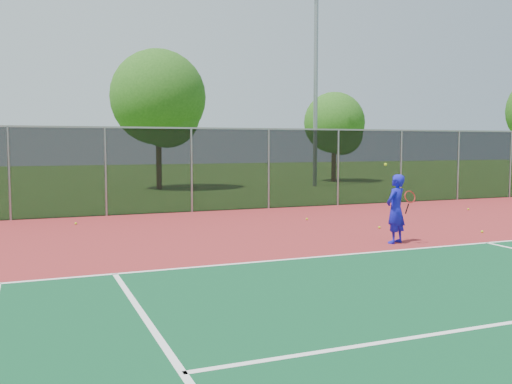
{
  "coord_description": "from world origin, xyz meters",
  "views": [
    {
      "loc": [
        -8.47,
        -7.74,
        2.47
      ],
      "look_at": [
        -3.34,
        5.0,
        1.3
      ],
      "focal_mm": 40.0,
      "sensor_mm": 36.0,
      "label": 1
    }
  ],
  "objects": [
    {
      "name": "court_apron",
      "position": [
        0.0,
        2.0,
        0.01
      ],
      "size": [
        30.0,
        20.0,
        0.02
      ],
      "primitive_type": "cube",
      "color": "maroon",
      "rests_on": "ground"
    },
    {
      "name": "fence_back",
      "position": [
        0.0,
        12.0,
        1.56
      ],
      "size": [
        30.0,
        0.06,
        3.03
      ],
      "color": "black",
      "rests_on": "court_apron"
    },
    {
      "name": "tennis_player",
      "position": [
        -0.09,
        3.86,
        0.87
      ],
      "size": [
        0.73,
        0.73,
        1.98
      ],
      "color": "#1514BF",
      "rests_on": "court_apron"
    },
    {
      "name": "practice_ball_0",
      "position": [
        -7.14,
        10.18,
        0.06
      ],
      "size": [
        0.07,
        0.07,
        0.07
      ],
      "primitive_type": "sphere",
      "color": "#B3CE18",
      "rests_on": "court_apron"
    },
    {
      "name": "practice_ball_1",
      "position": [
        0.94,
        6.05,
        0.06
      ],
      "size": [
        0.07,
        0.07,
        0.07
      ],
      "primitive_type": "sphere",
      "color": "#B3CE18",
      "rests_on": "court_apron"
    },
    {
      "name": "practice_ball_3",
      "position": [
        3.1,
        4.31,
        0.06
      ],
      "size": [
        0.07,
        0.07,
        0.07
      ],
      "primitive_type": "sphere",
      "color": "#B3CE18",
      "rests_on": "court_apron"
    },
    {
      "name": "practice_ball_4",
      "position": [
        6.62,
        8.71,
        0.06
      ],
      "size": [
        0.07,
        0.07,
        0.07
      ],
      "primitive_type": "sphere",
      "color": "#B3CE18",
      "rests_on": "court_apron"
    },
    {
      "name": "practice_ball_6",
      "position": [
        -0.18,
        8.46,
        0.06
      ],
      "size": [
        0.07,
        0.07,
        0.07
      ],
      "primitive_type": "sphere",
      "color": "#B3CE18",
      "rests_on": "court_apron"
    },
    {
      "name": "floodlight_n",
      "position": [
        7.02,
        21.56,
        6.47
      ],
      "size": [
        0.9,
        0.4,
        11.41
      ],
      "color": "gray",
      "rests_on": "ground"
    },
    {
      "name": "tree_back_left",
      "position": [
        -1.73,
        22.7,
        4.71
      ],
      "size": [
        5.11,
        5.11,
        7.5
      ],
      "color": "#3C2916",
      "rests_on": "ground"
    },
    {
      "name": "tree_back_mid",
      "position": [
        10.2,
        24.72,
        3.64
      ],
      "size": [
        3.95,
        3.95,
        5.8
      ],
      "color": "#3C2916",
      "rests_on": "ground"
    }
  ]
}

